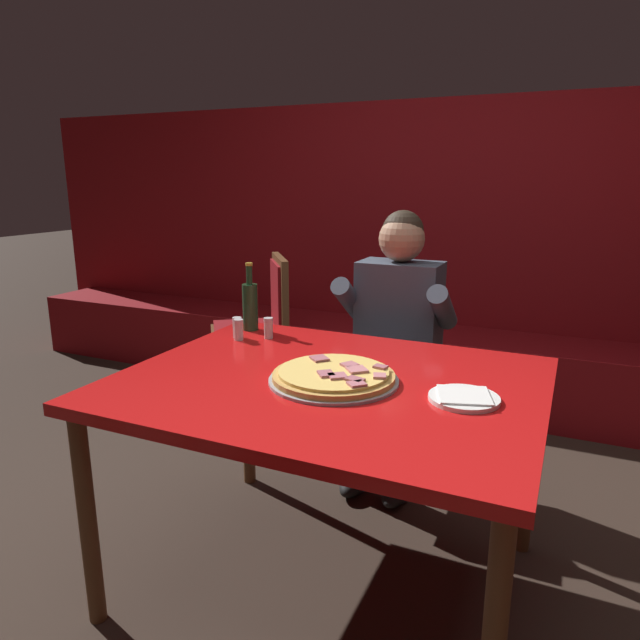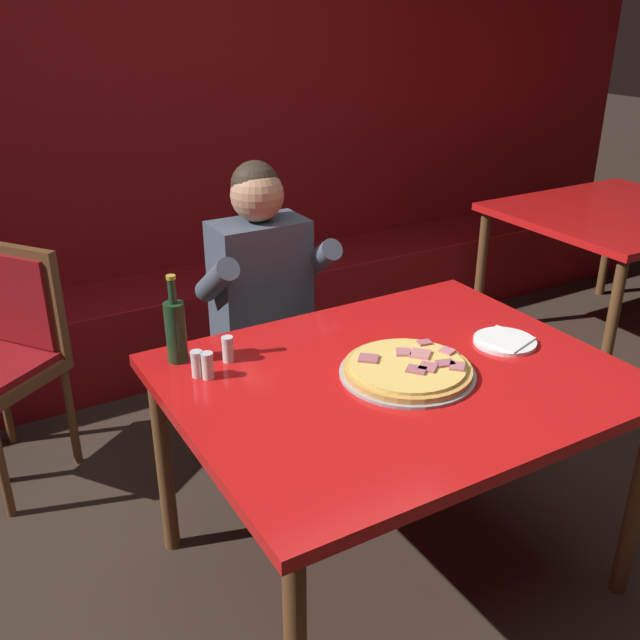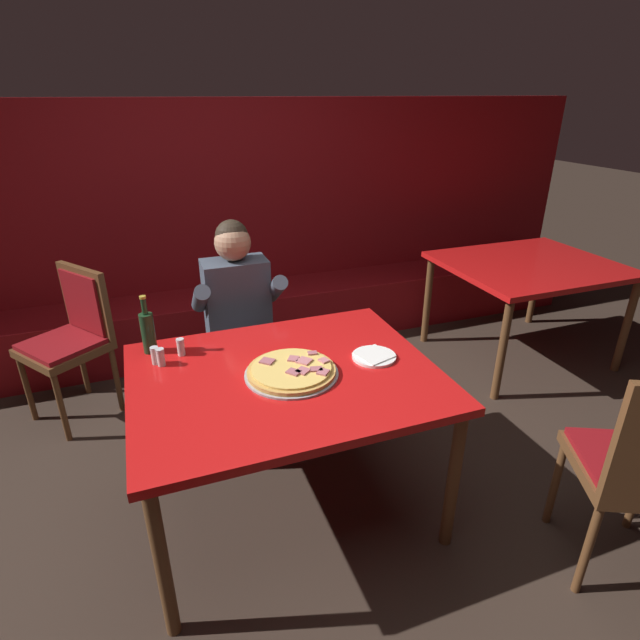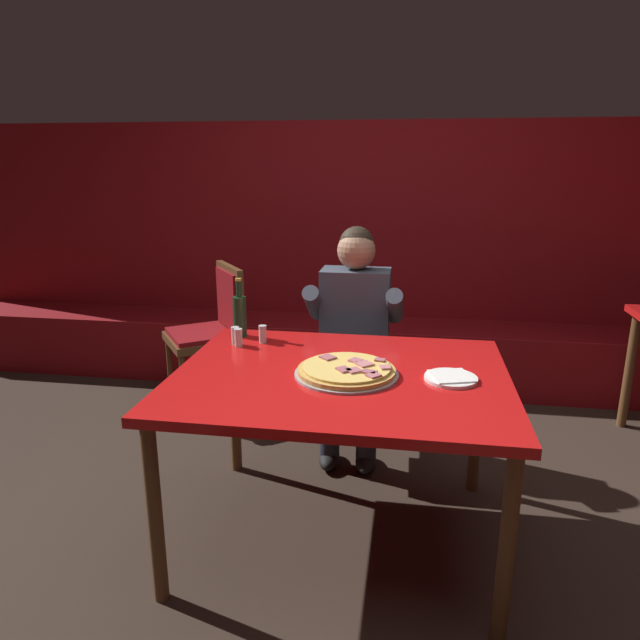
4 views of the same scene
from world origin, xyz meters
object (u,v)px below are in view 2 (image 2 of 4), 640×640
at_px(plate_white_paper, 505,341).
at_px(shaker_parmesan, 197,365).
at_px(pizza, 408,369).
at_px(beer_bottle, 176,329).
at_px(diner_seated_blue_shirt, 270,307).
at_px(background_dining_table, 619,224).
at_px(shaker_red_pepper_flakes, 228,350).
at_px(dining_chair_side_aisle, 2,347).
at_px(main_dining_table, 395,394).
at_px(shaker_black_pepper, 208,367).

distance_m(plate_white_paper, shaker_parmesan, 1.03).
distance_m(pizza, plate_white_paper, 0.41).
relative_size(plate_white_paper, beer_bottle, 0.72).
relative_size(pizza, diner_seated_blue_shirt, 0.33).
bearing_deg(pizza, background_dining_table, 23.39).
bearing_deg(shaker_red_pepper_flakes, dining_chair_side_aisle, 122.12).
height_order(main_dining_table, shaker_black_pepper, shaker_black_pepper).
bearing_deg(diner_seated_blue_shirt, shaker_parmesan, -134.01).
bearing_deg(shaker_red_pepper_flakes, main_dining_table, -39.02).
height_order(pizza, shaker_red_pepper_flakes, shaker_red_pepper_flakes).
height_order(shaker_black_pepper, background_dining_table, shaker_black_pepper).
relative_size(shaker_black_pepper, diner_seated_blue_shirt, 0.07).
height_order(plate_white_paper, shaker_red_pepper_flakes, shaker_red_pepper_flakes).
bearing_deg(diner_seated_blue_shirt, beer_bottle, -143.04).
bearing_deg(shaker_parmesan, dining_chair_side_aisle, 115.39).
relative_size(shaker_parmesan, background_dining_table, 0.07).
relative_size(shaker_black_pepper, background_dining_table, 0.07).
bearing_deg(beer_bottle, main_dining_table, -37.46).
relative_size(pizza, dining_chair_side_aisle, 0.44).
distance_m(main_dining_table, background_dining_table, 2.36).
xyz_separation_m(pizza, diner_seated_blue_shirt, (-0.06, 0.84, -0.09)).
bearing_deg(background_dining_table, pizza, -156.61).
bearing_deg(beer_bottle, pizza, -37.54).
xyz_separation_m(shaker_black_pepper, dining_chair_side_aisle, (-0.49, 1.01, -0.24)).
bearing_deg(shaker_parmesan, shaker_red_pepper_flakes, 20.44).
bearing_deg(shaker_black_pepper, beer_bottle, 103.92).
relative_size(diner_seated_blue_shirt, background_dining_table, 1.04).
relative_size(main_dining_table, shaker_parmesan, 15.84).
height_order(main_dining_table, pizza, pizza).
bearing_deg(diner_seated_blue_shirt, pizza, -86.02).
distance_m(shaker_red_pepper_flakes, background_dining_table, 2.66).
distance_m(main_dining_table, pizza, 0.10).
bearing_deg(dining_chair_side_aisle, beer_bottle, -62.07).
bearing_deg(beer_bottle, shaker_black_pepper, -76.08).
height_order(pizza, plate_white_paper, pizza).
bearing_deg(pizza, shaker_red_pepper_flakes, 140.97).
relative_size(plate_white_paper, shaker_black_pepper, 2.44).
distance_m(shaker_parmesan, shaker_black_pepper, 0.04).
distance_m(plate_white_paper, dining_chair_side_aisle, 1.94).
bearing_deg(background_dining_table, plate_white_paper, -152.12).
xyz_separation_m(shaker_parmesan, shaker_red_pepper_flakes, (0.12, 0.05, 0.00)).
distance_m(shaker_parmesan, dining_chair_side_aisle, 1.11).
xyz_separation_m(plate_white_paper, dining_chair_side_aisle, (-1.44, 1.28, -0.21)).
bearing_deg(diner_seated_blue_shirt, shaker_red_pepper_flakes, -128.80).
bearing_deg(shaker_parmesan, pizza, -29.11).
height_order(plate_white_paper, beer_bottle, beer_bottle).
bearing_deg(beer_bottle, diner_seated_blue_shirt, 36.96).
xyz_separation_m(pizza, background_dining_table, (2.15, 0.93, -0.10)).
distance_m(pizza, dining_chair_side_aisle, 1.67).
xyz_separation_m(plate_white_paper, shaker_black_pepper, (-0.96, 0.28, 0.03)).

